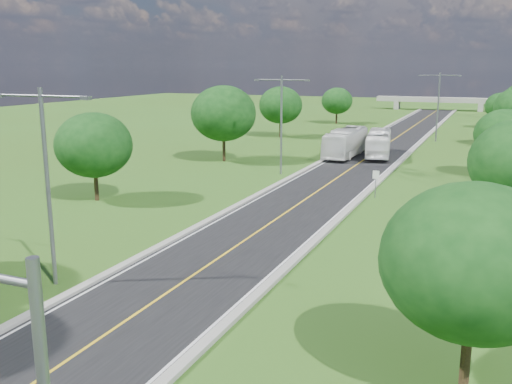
# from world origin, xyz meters

# --- Properties ---
(ground) EXTENTS (260.00, 260.00, 0.00)m
(ground) POSITION_xyz_m (0.00, 60.00, 0.00)
(ground) COLOR #355618
(ground) RESTS_ON ground
(road) EXTENTS (8.00, 150.00, 0.06)m
(road) POSITION_xyz_m (0.00, 66.00, 0.03)
(road) COLOR black
(road) RESTS_ON ground
(curb_left) EXTENTS (0.50, 150.00, 0.22)m
(curb_left) POSITION_xyz_m (-4.25, 66.00, 0.11)
(curb_left) COLOR gray
(curb_left) RESTS_ON ground
(curb_right) EXTENTS (0.50, 150.00, 0.22)m
(curb_right) POSITION_xyz_m (4.25, 66.00, 0.11)
(curb_right) COLOR gray
(curb_right) RESTS_ON ground
(speed_limit_sign) EXTENTS (0.55, 0.09, 2.40)m
(speed_limit_sign) POSITION_xyz_m (5.20, 37.98, 1.60)
(speed_limit_sign) COLOR slate
(speed_limit_sign) RESTS_ON ground
(overpass) EXTENTS (30.00, 3.00, 3.20)m
(overpass) POSITION_xyz_m (0.00, 140.00, 2.41)
(overpass) COLOR gray
(overpass) RESTS_ON ground
(streetlight_near_left) EXTENTS (5.90, 0.25, 10.00)m
(streetlight_near_left) POSITION_xyz_m (-6.00, 12.00, 5.94)
(streetlight_near_left) COLOR slate
(streetlight_near_left) RESTS_ON ground
(streetlight_mid_left) EXTENTS (5.90, 0.25, 10.00)m
(streetlight_mid_left) POSITION_xyz_m (-6.00, 45.00, 5.94)
(streetlight_mid_left) COLOR slate
(streetlight_mid_left) RESTS_ON ground
(streetlight_far_right) EXTENTS (5.90, 0.25, 10.00)m
(streetlight_far_right) POSITION_xyz_m (6.00, 78.00, 5.94)
(streetlight_far_right) COLOR slate
(streetlight_far_right) RESTS_ON ground
(tree_lb) EXTENTS (6.30, 6.30, 7.33)m
(tree_lb) POSITION_xyz_m (-16.00, 28.00, 4.64)
(tree_lb) COLOR black
(tree_lb) RESTS_ON ground
(tree_lc) EXTENTS (7.56, 7.56, 8.79)m
(tree_lc) POSITION_xyz_m (-15.00, 50.00, 5.58)
(tree_lc) COLOR black
(tree_lc) RESTS_ON ground
(tree_ld) EXTENTS (6.72, 6.72, 7.82)m
(tree_ld) POSITION_xyz_m (-17.00, 74.00, 4.95)
(tree_ld) COLOR black
(tree_ld) RESTS_ON ground
(tree_le) EXTENTS (5.88, 5.88, 6.84)m
(tree_le) POSITION_xyz_m (-14.50, 98.00, 4.33)
(tree_le) COLOR black
(tree_le) RESTS_ON ground
(tree_ra) EXTENTS (6.30, 6.30, 7.33)m
(tree_ra) POSITION_xyz_m (14.00, 10.00, 4.64)
(tree_ra) COLOR black
(tree_ra) RESTS_ON ground
(tree_rc) EXTENTS (5.88, 5.88, 6.84)m
(tree_rc) POSITION_xyz_m (15.00, 52.00, 4.33)
(tree_rc) COLOR black
(tree_rc) RESTS_ON ground
(tree_re) EXTENTS (5.46, 5.46, 6.35)m
(tree_re) POSITION_xyz_m (14.50, 100.00, 4.02)
(tree_re) COLOR black
(tree_re) RESTS_ON ground
(bus_outbound) EXTENTS (4.42, 11.61, 3.16)m
(bus_outbound) POSITION_xyz_m (1.01, 60.44, 1.64)
(bus_outbound) COLOR white
(bus_outbound) RESTS_ON road
(bus_inbound) EXTENTS (2.84, 12.11, 3.37)m
(bus_inbound) POSITION_xyz_m (-2.76, 59.09, 1.75)
(bus_inbound) COLOR white
(bus_inbound) RESTS_ON road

